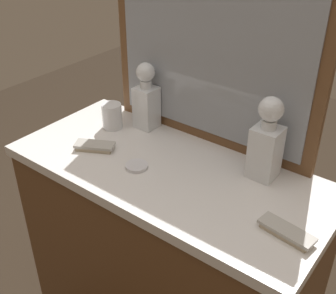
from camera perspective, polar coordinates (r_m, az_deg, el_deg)
name	(u,v)px	position (r m, az deg, el deg)	size (l,w,h in m)	color
dresser	(168,264)	(1.77, 0.00, -15.23)	(1.12, 0.52, 0.93)	brown
dresser_mirror	(211,56)	(1.50, 5.72, 11.89)	(0.82, 0.03, 0.65)	brown
crystal_decanter_left	(266,146)	(1.40, 12.86, 0.13)	(0.09, 0.09, 0.28)	white
crystal_decanter_rear	(146,102)	(1.67, -2.89, 5.99)	(0.08, 0.08, 0.27)	white
crystal_tumbler_rear	(112,117)	(1.70, -7.42, 3.98)	(0.08, 0.08, 0.10)	white
silver_brush_rear	(286,232)	(1.24, 15.43, -10.81)	(0.17, 0.08, 0.02)	#B7A88C
silver_brush_far_left	(95,146)	(1.58, -9.69, 0.10)	(0.15, 0.12, 0.02)	#B7A88C
porcelain_dish	(137,166)	(1.47, -4.18, -2.53)	(0.08, 0.08, 0.01)	silver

